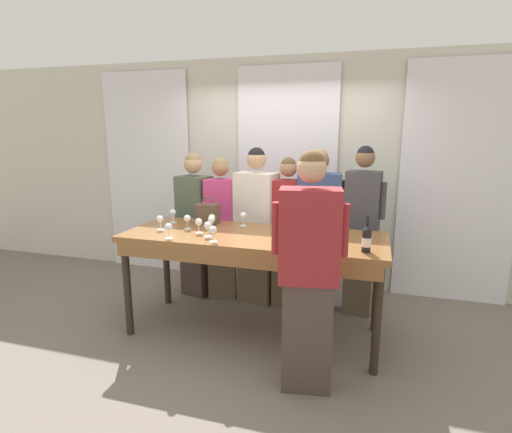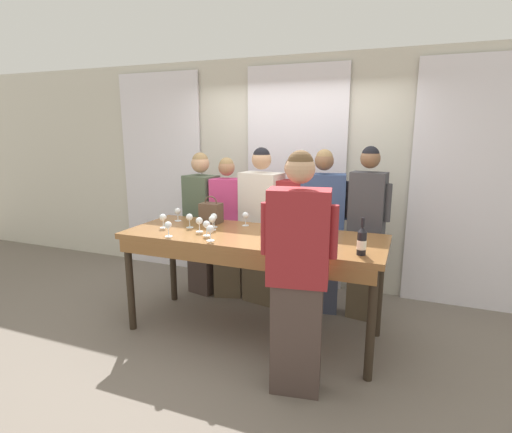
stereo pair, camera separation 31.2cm
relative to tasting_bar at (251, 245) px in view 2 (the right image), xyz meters
The scene contains 27 objects.
ground_plane 0.90m from the tasting_bar, 90.00° to the left, with size 18.00×18.00×0.00m, color #70665B.
wall_back 1.58m from the tasting_bar, 90.00° to the left, with size 12.00×0.06×2.80m.
curtain_panel_left 2.45m from the tasting_bar, 143.58° to the left, with size 1.24×0.03×2.69m.
curtain_panel_center 1.50m from the tasting_bar, 90.00° to the left, with size 1.24×0.03×2.69m.
curtain_panel_right 2.45m from the tasting_bar, 36.42° to the left, with size 1.24×0.03×2.69m.
tasting_bar is the anchor object (origin of this frame).
wine_bottle 1.07m from the tasting_bar, 13.33° to the right, with size 0.07×0.07×0.30m.
handbag 0.68m from the tasting_bar, 152.07° to the left, with size 0.21×0.15×0.28m.
wine_glass_front_left 0.45m from the tasting_bar, 129.35° to the right, with size 0.07×0.07×0.14m.
wine_glass_front_mid 0.52m from the tasting_bar, 163.15° to the left, with size 0.07×0.07×0.14m.
wine_glass_front_right 0.54m from the tasting_bar, 53.76° to the left, with size 0.07×0.07×0.14m.
wine_glass_center_left 0.54m from the tasting_bar, behind, with size 0.07×0.07×0.14m.
wine_glass_center_mid 0.67m from the tasting_bar, ahead, with size 0.07×0.07×0.14m.
wine_glass_center_right 0.94m from the tasting_bar, behind, with size 0.07×0.07×0.14m.
wine_glass_back_left 0.78m from the tasting_bar, 154.07° to the right, with size 0.07×0.07×0.14m.
wine_glass_back_mid 0.70m from the tasting_bar, behind, with size 0.07×0.07×0.14m.
wine_glass_back_right 0.99m from the tasting_bar, 165.37° to the left, with size 0.07×0.07×0.14m.
wine_glass_near_host 0.47m from the tasting_bar, behind, with size 0.07×0.07×0.14m.
wine_glass_by_bottle 0.45m from the tasting_bar, 154.49° to the right, with size 0.07×0.07×0.14m.
wine_glass_by_handbag 0.42m from the tasting_bar, 121.61° to the left, with size 0.07×0.07×0.14m.
guest_olive_jacket 1.19m from the tasting_bar, 141.60° to the left, with size 0.48×0.35×1.69m.
guest_pink_top 0.95m from the tasting_bar, 129.03° to the left, with size 0.49×0.30×1.64m.
guest_cream_sweater 0.76m from the tasting_bar, 103.73° to the left, with size 0.57×0.35×1.76m.
guest_striped_shirt 0.76m from the tasting_bar, 76.80° to the left, with size 0.49×0.25×1.66m.
guest_navy_coat 0.89m from the tasting_bar, 55.84° to the left, with size 0.56×0.29×1.75m.
guest_beige_cap 1.20m from the tasting_bar, 37.79° to the left, with size 0.46×0.25×1.79m.
host_pouring 0.93m from the tasting_bar, 47.03° to the right, with size 0.55×0.30×1.81m.
Camera 2 is at (1.34, -3.33, 1.95)m, focal length 28.00 mm.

